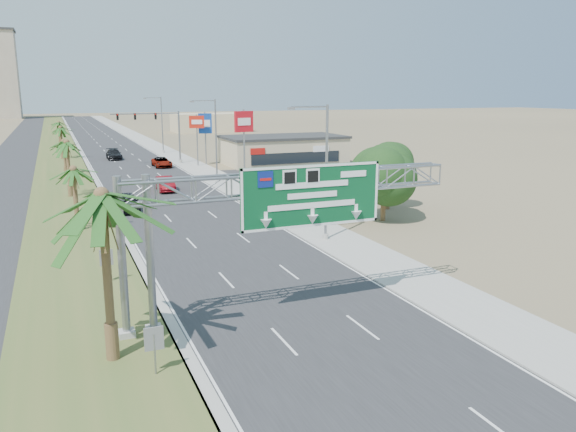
# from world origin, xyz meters

# --- Properties ---
(ground) EXTENTS (600.00, 600.00, 0.00)m
(ground) POSITION_xyz_m (0.00, 0.00, 0.00)
(ground) COLOR #8C7A59
(ground) RESTS_ON ground
(road) EXTENTS (12.00, 300.00, 0.02)m
(road) POSITION_xyz_m (0.00, 110.00, 0.01)
(road) COLOR #28282B
(road) RESTS_ON ground
(sidewalk_right) EXTENTS (4.00, 300.00, 0.10)m
(sidewalk_right) POSITION_xyz_m (8.50, 110.00, 0.05)
(sidewalk_right) COLOR #9E9B93
(sidewalk_right) RESTS_ON ground
(median_grass) EXTENTS (7.00, 300.00, 0.12)m
(median_grass) POSITION_xyz_m (-10.00, 110.00, 0.06)
(median_grass) COLOR #485C28
(median_grass) RESTS_ON ground
(opposing_road) EXTENTS (8.00, 300.00, 0.02)m
(opposing_road) POSITION_xyz_m (-17.00, 110.00, 0.01)
(opposing_road) COLOR #28282B
(opposing_road) RESTS_ON ground
(sign_gantry) EXTENTS (16.75, 1.24, 7.50)m
(sign_gantry) POSITION_xyz_m (-1.06, 9.93, 6.06)
(sign_gantry) COLOR gray
(sign_gantry) RESTS_ON ground
(palm_near) EXTENTS (5.70, 5.70, 8.35)m
(palm_near) POSITION_xyz_m (-9.20, 8.00, 6.93)
(palm_near) COLOR brown
(palm_near) RESTS_ON ground
(palm_row_b) EXTENTS (3.99, 3.99, 5.95)m
(palm_row_b) POSITION_xyz_m (-9.50, 32.00, 4.90)
(palm_row_b) COLOR brown
(palm_row_b) RESTS_ON ground
(palm_row_c) EXTENTS (3.99, 3.99, 6.75)m
(palm_row_c) POSITION_xyz_m (-9.50, 48.00, 5.66)
(palm_row_c) COLOR brown
(palm_row_c) RESTS_ON ground
(palm_row_d) EXTENTS (3.99, 3.99, 5.45)m
(palm_row_d) POSITION_xyz_m (-9.50, 66.00, 4.42)
(palm_row_d) COLOR brown
(palm_row_d) RESTS_ON ground
(palm_row_e) EXTENTS (3.99, 3.99, 6.15)m
(palm_row_e) POSITION_xyz_m (-9.50, 85.00, 5.09)
(palm_row_e) COLOR brown
(palm_row_e) RESTS_ON ground
(palm_row_f) EXTENTS (3.99, 3.99, 5.75)m
(palm_row_f) POSITION_xyz_m (-9.50, 110.00, 4.71)
(palm_row_f) COLOR brown
(palm_row_f) RESTS_ON ground
(streetlight_near) EXTENTS (3.27, 0.44, 10.00)m
(streetlight_near) POSITION_xyz_m (7.30, 22.00, 4.69)
(streetlight_near) COLOR gray
(streetlight_near) RESTS_ON ground
(streetlight_mid) EXTENTS (3.27, 0.44, 10.00)m
(streetlight_mid) POSITION_xyz_m (7.30, 52.00, 4.69)
(streetlight_mid) COLOR gray
(streetlight_mid) RESTS_ON ground
(streetlight_far) EXTENTS (3.27, 0.44, 10.00)m
(streetlight_far) POSITION_xyz_m (7.30, 88.00, 4.69)
(streetlight_far) COLOR gray
(streetlight_far) RESTS_ON ground
(signal_mast) EXTENTS (10.28, 0.71, 8.00)m
(signal_mast) POSITION_xyz_m (5.17, 71.97, 4.85)
(signal_mast) COLOR gray
(signal_mast) RESTS_ON ground
(store_building) EXTENTS (18.00, 10.00, 4.00)m
(store_building) POSITION_xyz_m (22.00, 66.00, 2.00)
(store_building) COLOR #CDB38A
(store_building) RESTS_ON ground
(oak_near) EXTENTS (4.50, 4.50, 6.80)m
(oak_near) POSITION_xyz_m (15.00, 26.00, 4.53)
(oak_near) COLOR brown
(oak_near) RESTS_ON ground
(oak_far) EXTENTS (3.50, 3.50, 5.60)m
(oak_far) POSITION_xyz_m (18.00, 30.00, 3.82)
(oak_far) COLOR brown
(oak_far) RESTS_ON ground
(median_signback_a) EXTENTS (0.75, 0.08, 2.08)m
(median_signback_a) POSITION_xyz_m (-7.80, 6.00, 1.45)
(median_signback_a) COLOR gray
(median_signback_a) RESTS_ON ground
(median_signback_b) EXTENTS (0.75, 0.08, 2.08)m
(median_signback_b) POSITION_xyz_m (-8.50, 18.00, 1.45)
(median_signback_b) COLOR gray
(median_signback_b) RESTS_ON ground
(building_distant_right) EXTENTS (20.00, 12.00, 5.00)m
(building_distant_right) POSITION_xyz_m (30.00, 140.00, 2.50)
(building_distant_right) COLOR #CDB38A
(building_distant_right) RESTS_ON ground
(car_left_lane) EXTENTS (2.03, 4.98, 1.69)m
(car_left_lane) POSITION_xyz_m (-4.90, 38.49, 0.85)
(car_left_lane) COLOR black
(car_left_lane) RESTS_ON ground
(car_mid_lane) EXTENTS (1.93, 4.99, 1.62)m
(car_mid_lane) POSITION_xyz_m (0.41, 48.08, 0.81)
(car_mid_lane) COLOR maroon
(car_mid_lane) RESTS_ON ground
(car_right_lane) EXTENTS (2.41, 5.17, 1.43)m
(car_right_lane) POSITION_xyz_m (3.75, 68.74, 0.72)
(car_right_lane) COLOR gray
(car_right_lane) RESTS_ON ground
(car_far) EXTENTS (2.34, 5.65, 1.63)m
(car_far) POSITION_xyz_m (-1.73, 81.71, 0.82)
(car_far) COLOR black
(car_far) RESTS_ON ground
(pole_sign_red_near) EXTENTS (2.40, 0.84, 8.92)m
(pole_sign_red_near) POSITION_xyz_m (9.74, 47.95, 7.01)
(pole_sign_red_near) COLOR gray
(pole_sign_red_near) RESTS_ON ground
(pole_sign_blue) EXTENTS (2.02, 0.75, 7.94)m
(pole_sign_blue) POSITION_xyz_m (10.48, 68.81, 5.91)
(pole_sign_blue) COLOR gray
(pole_sign_blue) RESTS_ON ground
(pole_sign_red_far) EXTENTS (2.21, 0.84, 7.63)m
(pole_sign_red_far) POSITION_xyz_m (9.00, 67.97, 5.99)
(pole_sign_red_far) COLOR gray
(pole_sign_red_far) RESTS_ON ground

